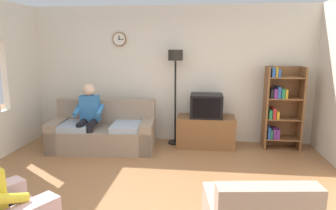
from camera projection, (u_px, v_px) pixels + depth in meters
ground_plane at (148, 202)px, 3.82m from camera, size 12.00×12.00×0.00m
back_wall_assembly at (171, 74)px, 6.14m from camera, size 6.20×0.17×2.70m
couch at (104, 133)px, 5.72m from camera, size 1.96×1.02×0.90m
tv_stand at (206, 131)px, 5.87m from camera, size 1.10×0.56×0.59m
tv at (206, 106)px, 5.74m from camera, size 0.60×0.49×0.44m
bookshelf at (280, 107)px, 5.68m from camera, size 0.68×0.36×1.55m
floor_lamp at (175, 71)px, 5.81m from camera, size 0.28×0.28×1.85m
person_on_couch at (89, 114)px, 5.56m from camera, size 0.53×0.56×1.24m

